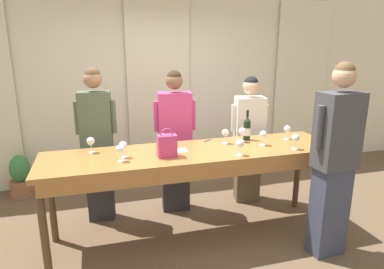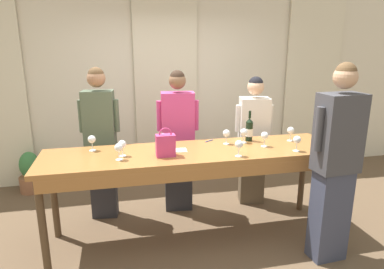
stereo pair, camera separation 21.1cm
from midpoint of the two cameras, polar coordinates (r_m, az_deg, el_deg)
name	(u,v)px [view 1 (the left image)]	position (r m, az deg, el deg)	size (l,w,h in m)	color
ground_plane	(194,235)	(3.90, -1.29, -16.46)	(18.00, 18.00, 0.00)	brown
wall_back	(158,86)	(5.26, -6.84, 8.01)	(12.00, 0.06, 2.80)	beige
curtain_panel_center	(159,90)	(5.21, -6.70, 7.32)	(0.94, 0.03, 2.69)	beige
curtain_panel_right	(301,85)	(6.09, 16.69, 7.91)	(0.94, 0.03, 2.69)	beige
tasting_bar	(195,160)	(3.49, -1.27, -4.28)	(3.04, 0.76, 0.97)	#9E6633
wine_bottle	(247,129)	(3.87, 7.61, 0.91)	(0.08, 0.08, 0.34)	black
handbag	(167,145)	(3.29, -6.02, -1.84)	(0.18, 0.11, 0.28)	#C63870
wine_glass_front_left	(296,138)	(3.63, 15.29, -0.64)	(0.08, 0.08, 0.16)	white
wine_glass_front_mid	(240,144)	(3.33, 6.22, -1.59)	(0.08, 0.08, 0.16)	white
wine_glass_front_right	(163,138)	(3.55, -6.54, -0.56)	(0.08, 0.08, 0.16)	white
wine_glass_center_left	(287,129)	(3.99, 14.15, 0.82)	(0.08, 0.08, 0.16)	white
wine_glass_center_mid	(263,135)	(3.69, 10.20, -0.06)	(0.08, 0.08, 0.16)	white
wine_glass_center_right	(123,146)	(3.33, -13.21, -1.88)	(0.08, 0.08, 0.16)	white
wine_glass_back_left	(225,133)	(3.71, 3.95, 0.21)	(0.08, 0.08, 0.16)	white
wine_glass_back_mid	(242,132)	(3.79, 6.79, 0.43)	(0.08, 0.08, 0.16)	white
wine_glass_back_right	(120,149)	(3.23, -13.72, -2.45)	(0.08, 0.08, 0.16)	white
wine_glass_near_host	(91,141)	(3.57, -18.17, -1.13)	(0.08, 0.08, 0.16)	white
napkin	(181,150)	(3.50, -3.66, -2.66)	(0.14, 0.14, 0.00)	white
pen	(208,141)	(3.83, 1.05, -1.02)	(0.11, 0.07, 0.01)	#193399
guest_olive_jacket	(97,143)	(4.04, -16.97, -1.30)	(0.46, 0.25, 1.78)	#28282D
guest_pink_top	(175,140)	(4.13, -4.31, -0.98)	(0.51, 0.26, 1.73)	#28282D
guest_cream_sweater	(249,138)	(4.43, 8.09, -0.64)	(0.48, 0.32, 1.64)	brown
host_pouring	(335,160)	(3.44, 21.07, -4.04)	(0.50, 0.27, 1.88)	#383D51
potted_plant	(21,177)	(5.28, -27.65, -6.37)	(0.32, 0.32, 0.58)	#935B3D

